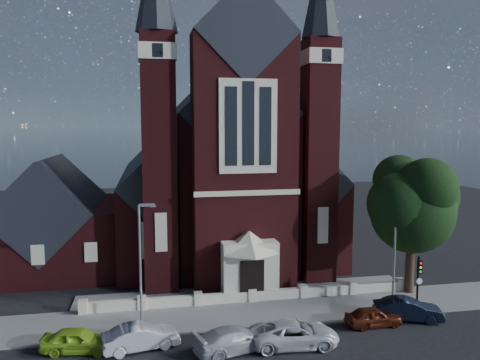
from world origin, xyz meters
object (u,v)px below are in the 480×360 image
at_px(street_lamp_left, 141,257).
at_px(car_lime_van, 78,340).
at_px(parish_hall, 53,226).
at_px(traffic_signal, 419,277).
at_px(car_navy, 408,309).
at_px(car_silver_b, 235,339).
at_px(car_dark_red, 373,317).
at_px(church, 219,172).
at_px(street_lamp_right, 396,244).
at_px(car_silver_a, 141,337).
at_px(car_white_suv, 295,334).
at_px(street_tree, 416,206).

distance_m(street_lamp_left, car_lime_van, 6.14).
height_order(parish_hall, car_lime_van, parish_hall).
distance_m(street_lamp_left, traffic_signal, 19.08).
relative_size(street_lamp_left, car_navy, 1.81).
bearing_deg(car_navy, parish_hall, 74.72).
bearing_deg(street_lamp_left, car_silver_b, -41.31).
bearing_deg(car_silver_b, car_dark_red, -96.64).
relative_size(church, street_lamp_right, 4.31).
bearing_deg(parish_hall, car_dark_red, -36.70).
xyz_separation_m(street_lamp_left, car_silver_b, (5.29, -4.65, -3.89)).
xyz_separation_m(church, car_silver_a, (-8.00, -22.32, -7.45)).
bearing_deg(parish_hall, car_silver_b, -54.34).
bearing_deg(street_lamp_right, car_dark_red, -136.16).
bearing_deg(car_dark_red, street_lamp_left, 77.12).
bearing_deg(parish_hall, car_lime_van, -75.44).
height_order(car_silver_b, car_white_suv, car_white_suv).
bearing_deg(car_lime_van, car_silver_a, -86.79).
xyz_separation_m(street_lamp_right, car_dark_red, (-3.19, -3.07, -3.97)).
distance_m(church, street_tree, 21.38).
bearing_deg(car_silver_a, traffic_signal, -96.54).
bearing_deg(car_dark_red, car_lime_van, 88.66).
bearing_deg(car_white_suv, traffic_signal, -68.14).
relative_size(street_tree, traffic_signal, 2.67).
distance_m(car_silver_a, car_dark_red, 14.90).
height_order(church, traffic_signal, church).
height_order(street_lamp_right, car_lime_van, street_lamp_right).
height_order(street_tree, car_white_suv, street_tree).
distance_m(street_tree, car_navy, 8.15).
bearing_deg(car_lime_van, parish_hall, 23.56).
height_order(car_lime_van, car_white_suv, car_white_suv).
height_order(church, car_silver_b, church).
distance_m(street_lamp_right, car_silver_b, 14.08).
xyz_separation_m(street_tree, car_navy, (-2.96, -4.35, -6.22)).
relative_size(parish_hall, car_lime_van, 2.97).
height_order(parish_hall, street_lamp_right, parish_hall).
xyz_separation_m(car_silver_a, car_silver_b, (5.38, -1.27, -0.02)).
bearing_deg(street_lamp_right, car_navy, -99.76).
xyz_separation_m(street_lamp_right, traffic_signal, (0.91, -1.57, -2.02)).
xyz_separation_m(street_lamp_left, traffic_signal, (18.91, -1.57, -2.02)).
bearing_deg(car_navy, street_lamp_right, 7.94).
bearing_deg(car_dark_red, parish_hall, 52.12).
height_order(traffic_signal, car_dark_red, traffic_signal).
distance_m(street_tree, street_lamp_right, 3.84).
distance_m(street_lamp_right, car_lime_van, 22.22).
bearing_deg(street_tree, street_lamp_left, -175.24).
distance_m(parish_hall, car_lime_van, 17.89).
xyz_separation_m(parish_hall, car_silver_b, (13.38, -18.65, -3.30)).
xyz_separation_m(street_lamp_right, car_lime_van, (-21.67, -3.02, -3.90)).
xyz_separation_m(car_silver_a, car_white_suv, (8.98, -1.36, -0.00)).
height_order(street_tree, car_navy, street_tree).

